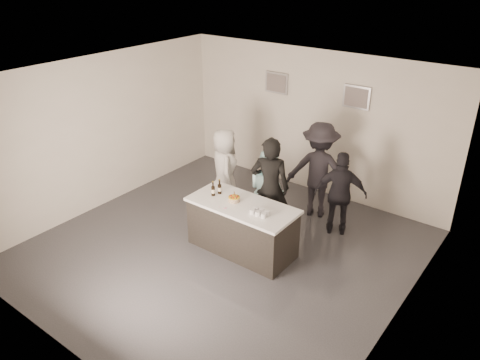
{
  "coord_description": "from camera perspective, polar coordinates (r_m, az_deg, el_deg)",
  "views": [
    {
      "loc": [
        4.34,
        -5.25,
        4.66
      ],
      "look_at": [
        0.0,
        0.5,
        1.15
      ],
      "focal_mm": 35.0,
      "sensor_mm": 36.0,
      "label": 1
    }
  ],
  "objects": [
    {
      "name": "tumbler_cluster",
      "position": [
        7.46,
        2.41,
        -3.95
      ],
      "size": [
        0.3,
        0.19,
        0.08
      ],
      "primitive_type": "cube",
      "color": "gold",
      "rests_on": "bar_counter"
    },
    {
      "name": "floor",
      "position": [
        8.25,
        -2.12,
        -8.42
      ],
      "size": [
        6.0,
        6.0,
        0.0
      ],
      "primitive_type": "plane",
      "color": "#3D3D42",
      "rests_on": "ground"
    },
    {
      "name": "beer_bottle_a",
      "position": [
        8.06,
        -2.51,
        -0.82
      ],
      "size": [
        0.07,
        0.07,
        0.26
      ],
      "primitive_type": "cylinder",
      "color": "black",
      "rests_on": "bar_counter"
    },
    {
      "name": "picture_left",
      "position": [
        10.06,
        4.49,
        11.73
      ],
      "size": [
        0.54,
        0.04,
        0.44
      ],
      "primitive_type": "cube",
      "color": "#B2B2B7",
      "rests_on": "wall_back"
    },
    {
      "name": "picture_right",
      "position": [
        9.25,
        14.02,
        9.77
      ],
      "size": [
        0.54,
        0.04,
        0.44
      ],
      "primitive_type": "cube",
      "color": "#B2B2B7",
      "rests_on": "wall_back"
    },
    {
      "name": "wall_front",
      "position": [
        5.82,
        -21.52,
        -8.96
      ],
      "size": [
        6.0,
        0.04,
        3.0
      ],
      "primitive_type": "cube",
      "color": "silver",
      "rests_on": "ground"
    },
    {
      "name": "wall_right",
      "position": [
        6.27,
        19.6,
        -5.96
      ],
      "size": [
        0.04,
        6.0,
        3.0
      ],
      "primitive_type": "cube",
      "color": "silver",
      "rests_on": "ground"
    },
    {
      "name": "wall_back",
      "position": [
        9.84,
        8.87,
        6.93
      ],
      "size": [
        6.0,
        0.04,
        3.0
      ],
      "primitive_type": "cube",
      "color": "silver",
      "rests_on": "ground"
    },
    {
      "name": "ceiling",
      "position": [
        7.01,
        -2.52,
        12.26
      ],
      "size": [
        6.0,
        6.0,
        0.0
      ],
      "primitive_type": "plane",
      "rotation": [
        3.14,
        0.0,
        0.0
      ],
      "color": "white"
    },
    {
      "name": "person_guest_left",
      "position": [
        9.24,
        -1.88,
        1.39
      ],
      "size": [
        0.94,
        0.93,
        1.64
      ],
      "primitive_type": "imported",
      "rotation": [
        0.0,
        0.0,
        2.38
      ],
      "color": "silver",
      "rests_on": "ground"
    },
    {
      "name": "person_guest_right",
      "position": [
        8.52,
        12.14,
        -1.67
      ],
      "size": [
        1.01,
        0.74,
        1.58
      ],
      "primitive_type": "imported",
      "rotation": [
        0.0,
        0.0,
        3.58
      ],
      "color": "black",
      "rests_on": "ground"
    },
    {
      "name": "wall_left",
      "position": [
        9.56,
        -16.45,
        5.59
      ],
      "size": [
        0.04,
        6.0,
        3.0
      ],
      "primitive_type": "cube",
      "color": "silver",
      "rests_on": "ground"
    },
    {
      "name": "candles",
      "position": [
        7.7,
        -2.5,
        -3.26
      ],
      "size": [
        0.24,
        0.08,
        0.01
      ],
      "primitive_type": "cube",
      "color": "pink",
      "rests_on": "bar_counter"
    },
    {
      "name": "person_main_black",
      "position": [
        8.24,
        3.65,
        -0.93
      ],
      "size": [
        0.81,
        0.69,
        1.88
      ],
      "primitive_type": "imported",
      "rotation": [
        0.0,
        0.0,
        3.56
      ],
      "color": "black",
      "rests_on": "ground"
    },
    {
      "name": "bar_counter",
      "position": [
        8.0,
        0.27,
        -5.78
      ],
      "size": [
        1.86,
        0.86,
        0.9
      ],
      "primitive_type": "cube",
      "color": "white",
      "rests_on": "ground"
    },
    {
      "name": "person_main_blue",
      "position": [
        8.48,
        3.36,
        -1.27
      ],
      "size": [
        0.93,
        0.84,
        1.57
      ],
      "primitive_type": "imported",
      "rotation": [
        0.0,
        0.0,
        2.75
      ],
      "color": "#ADDFE2",
      "rests_on": "ground"
    },
    {
      "name": "cake",
      "position": [
        7.84,
        -0.73,
        -2.35
      ],
      "size": [
        0.2,
        0.2,
        0.07
      ],
      "primitive_type": "cylinder",
      "color": "gold",
      "rests_on": "bar_counter"
    },
    {
      "name": "person_guest_back",
      "position": [
        9.01,
        9.59,
        1.22
      ],
      "size": [
        1.39,
        1.09,
        1.89
      ],
      "primitive_type": "imported",
      "rotation": [
        0.0,
        0.0,
        3.51
      ],
      "color": "#27242A",
      "rests_on": "ground"
    },
    {
      "name": "beer_bottle_b",
      "position": [
        8.0,
        -3.3,
        -1.07
      ],
      "size": [
        0.07,
        0.07,
        0.26
      ],
      "primitive_type": "cylinder",
      "color": "black",
      "rests_on": "bar_counter"
    }
  ]
}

